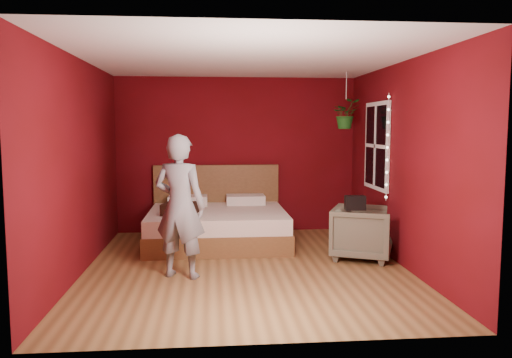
# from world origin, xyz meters

# --- Properties ---
(floor) EXTENTS (4.50, 4.50, 0.00)m
(floor) POSITION_xyz_m (0.00, 0.00, 0.00)
(floor) COLOR olive
(floor) RESTS_ON ground
(room_walls) EXTENTS (4.04, 4.54, 2.62)m
(room_walls) POSITION_xyz_m (0.00, 0.00, 1.68)
(room_walls) COLOR #5A0911
(room_walls) RESTS_ON ground
(window) EXTENTS (0.05, 0.97, 1.27)m
(window) POSITION_xyz_m (1.97, 0.90, 1.50)
(window) COLOR white
(window) RESTS_ON room_walls
(fairy_lights) EXTENTS (0.04, 0.04, 1.45)m
(fairy_lights) POSITION_xyz_m (1.94, 0.37, 1.50)
(fairy_lights) COLOR silver
(fairy_lights) RESTS_ON room_walls
(bed) EXTENTS (2.08, 1.76, 1.14)m
(bed) POSITION_xyz_m (-0.34, 1.41, 0.30)
(bed) COLOR brown
(bed) RESTS_ON ground
(person) EXTENTS (0.72, 0.59, 1.70)m
(person) POSITION_xyz_m (-0.80, -0.32, 0.85)
(person) COLOR slate
(person) RESTS_ON ground
(armchair) EXTENTS (1.02, 1.01, 0.71)m
(armchair) POSITION_xyz_m (1.60, 0.30, 0.36)
(armchair) COLOR #595946
(armchair) RESTS_ON ground
(handbag) EXTENTS (0.26, 0.14, 0.18)m
(handbag) POSITION_xyz_m (1.42, 0.05, 0.80)
(handbag) COLOR black
(handbag) RESTS_ON armchair
(throw_pillow) EXTENTS (0.55, 0.55, 0.16)m
(throw_pillow) POSITION_xyz_m (-0.88, 1.04, 0.60)
(throw_pillow) COLOR black
(throw_pillow) RESTS_ON bed
(hanging_plant) EXTENTS (0.41, 0.36, 0.86)m
(hanging_plant) POSITION_xyz_m (1.61, 1.30, 1.97)
(hanging_plant) COLOR silver
(hanging_plant) RESTS_ON room_walls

